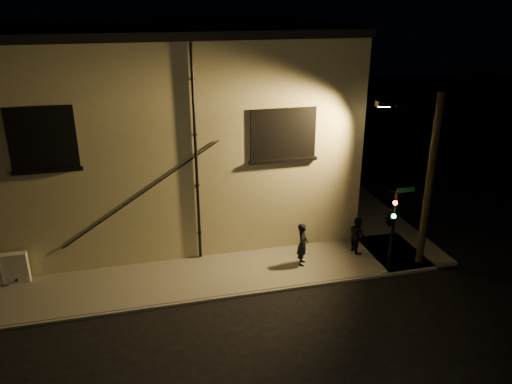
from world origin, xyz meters
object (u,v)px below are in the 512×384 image
object	(u,v)px
utility_cabinet	(2,270)
pedestrian_a	(303,244)
streetlamp_pole	(427,177)
traffic_signal	(391,217)
pedestrian_b	(357,234)

from	to	relation	value
utility_cabinet	pedestrian_a	xyz separation A→B (m)	(11.02, -1.28, 0.27)
pedestrian_a	streetlamp_pole	xyz separation A→B (m)	(4.49, -0.84, 2.68)
utility_cabinet	traffic_signal	xyz separation A→B (m)	(13.97, -2.51, 1.63)
pedestrian_b	streetlamp_pole	world-z (taller)	streetlamp_pole
utility_cabinet	pedestrian_a	bearing A→B (deg)	-6.62
utility_cabinet	pedestrian_b	size ratio (longest dim) A/B	1.18
utility_cabinet	pedestrian_b	world-z (taller)	pedestrian_b
pedestrian_b	traffic_signal	world-z (taller)	traffic_signal
pedestrian_a	utility_cabinet	bearing A→B (deg)	107.27
traffic_signal	streetlamp_pole	xyz separation A→B (m)	(1.53, 0.39, 1.32)
pedestrian_b	streetlamp_pole	bearing A→B (deg)	-129.04
traffic_signal	utility_cabinet	bearing A→B (deg)	169.80
pedestrian_a	pedestrian_b	size ratio (longest dim) A/B	1.14
pedestrian_b	traffic_signal	xyz separation A→B (m)	(0.44, -1.69, 1.46)
pedestrian_a	traffic_signal	xyz separation A→B (m)	(2.95, -1.24, 1.35)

